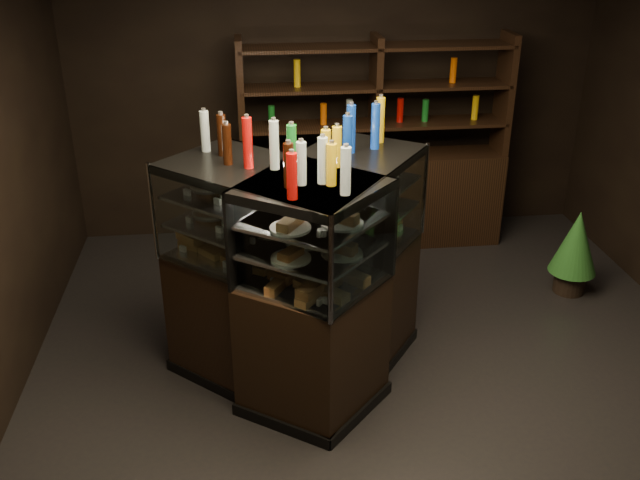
# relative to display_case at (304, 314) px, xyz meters

# --- Properties ---
(ground) EXTENTS (5.00, 5.00, 0.00)m
(ground) POSITION_rel_display_case_xyz_m (0.55, 0.08, -0.52)
(ground) COLOR black
(ground) RESTS_ON ground
(room_shell) EXTENTS (5.02, 5.02, 3.01)m
(room_shell) POSITION_rel_display_case_xyz_m (0.55, 0.08, 1.42)
(room_shell) COLOR black
(room_shell) RESTS_ON ground
(display_case) EXTENTS (1.88, 1.59, 1.57)m
(display_case) POSITION_rel_display_case_xyz_m (0.00, 0.00, 0.00)
(display_case) COLOR black
(display_case) RESTS_ON ground
(food_display) EXTENTS (1.41, 1.16, 0.48)m
(food_display) POSITION_rel_display_case_xyz_m (0.00, -0.00, 0.66)
(food_display) COLOR #CB7B48
(food_display) RESTS_ON display_case
(bottles_top) EXTENTS (1.23, 1.02, 0.30)m
(bottles_top) POSITION_rel_display_case_xyz_m (-0.00, 0.00, 1.18)
(bottles_top) COLOR silver
(bottles_top) RESTS_ON display_case
(potted_conifer) EXTENTS (0.39, 0.39, 0.84)m
(potted_conifer) POSITION_rel_display_case_xyz_m (2.38, 0.96, -0.04)
(potted_conifer) COLOR black
(potted_conifer) RESTS_ON ground
(back_shelving) EXTENTS (2.48, 0.42, 2.00)m
(back_shelving) POSITION_rel_display_case_xyz_m (0.86, 2.13, 0.09)
(back_shelving) COLOR black
(back_shelving) RESTS_ON ground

